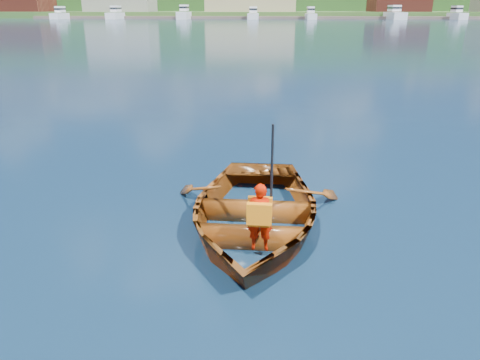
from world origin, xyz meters
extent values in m
plane|color=#0F1F49|center=(0.00, 0.00, 0.00)|extent=(600.00, 600.00, 0.00)
imported|color=maroon|center=(-0.90, 0.53, 0.29)|extent=(3.22, 4.37, 0.88)
imported|color=#C11500|center=(-0.79, -0.38, 0.60)|extent=(0.37, 0.26, 1.00)
cube|color=orange|center=(-0.80, -0.50, 0.70)|extent=(0.34, 0.12, 0.30)
cube|color=orange|center=(-0.78, -0.26, 0.70)|extent=(0.34, 0.10, 0.30)
cube|color=orange|center=(-0.79, -0.38, 0.52)|extent=(0.31, 0.23, 0.05)
cylinder|color=black|center=(-0.63, -0.23, 0.99)|extent=(0.04, 0.04, 1.78)
cube|color=#385C27|center=(0.00, 190.00, 1.00)|extent=(400.00, 80.00, 2.00)
cube|color=brown|center=(6.26, 148.00, 0.40)|extent=(160.05, 7.66, 0.80)
cube|color=white|center=(-63.08, 143.00, 0.77)|extent=(2.59, 9.25, 1.93)
cube|color=white|center=(-63.08, 143.93, 2.83)|extent=(1.81, 4.16, 1.80)
cube|color=black|center=(-63.08, 143.93, 2.93)|extent=(1.87, 4.35, 0.50)
cube|color=white|center=(-45.76, 143.00, 0.84)|extent=(3.04, 10.85, 2.11)
cube|color=white|center=(-45.76, 144.08, 3.01)|extent=(2.13, 4.88, 1.80)
cube|color=black|center=(-45.76, 144.08, 3.11)|extent=(2.19, 5.10, 0.50)
cube|color=white|center=(-24.64, 143.00, 0.95)|extent=(3.07, 10.97, 2.39)
cube|color=white|center=(-24.64, 144.10, 3.29)|extent=(2.15, 4.94, 1.80)
cube|color=black|center=(-24.64, 144.10, 3.39)|extent=(2.21, 5.16, 0.50)
cube|color=white|center=(-3.63, 143.00, 0.74)|extent=(3.23, 11.55, 1.85)
cube|color=white|center=(-3.63, 144.15, 2.75)|extent=(2.26, 5.20, 1.80)
cube|color=black|center=(-3.63, 144.15, 2.85)|extent=(2.33, 5.43, 0.50)
cube|color=white|center=(13.63, 143.00, 0.74)|extent=(2.81, 10.03, 1.85)
cube|color=white|center=(13.63, 144.00, 2.75)|extent=(1.97, 4.51, 1.80)
cube|color=black|center=(13.63, 144.00, 2.85)|extent=(2.02, 4.72, 0.50)
cube|color=white|center=(38.52, 143.00, 0.90)|extent=(3.77, 13.46, 2.25)
cube|color=white|center=(38.52, 144.35, 3.15)|extent=(2.64, 6.06, 1.80)
cube|color=black|center=(38.52, 144.35, 3.25)|extent=(2.71, 6.32, 0.50)
cube|color=white|center=(56.74, 143.00, 0.83)|extent=(2.75, 9.82, 2.08)
cube|color=white|center=(56.74, 143.98, 2.98)|extent=(1.92, 4.42, 1.80)
cube|color=black|center=(56.74, 143.98, 3.08)|extent=(1.98, 4.62, 0.50)
cylinder|color=#382314|center=(-90.97, 199.40, 5.68)|extent=(0.80, 0.80, 3.61)
cylinder|color=#382314|center=(51.89, 197.13, 4.71)|extent=(0.80, 0.80, 2.57)
cylinder|color=#382314|center=(0.12, 198.31, 5.10)|extent=(0.80, 0.80, 2.88)
camera|label=1|loc=(-0.79, -6.26, 3.32)|focal=35.00mm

